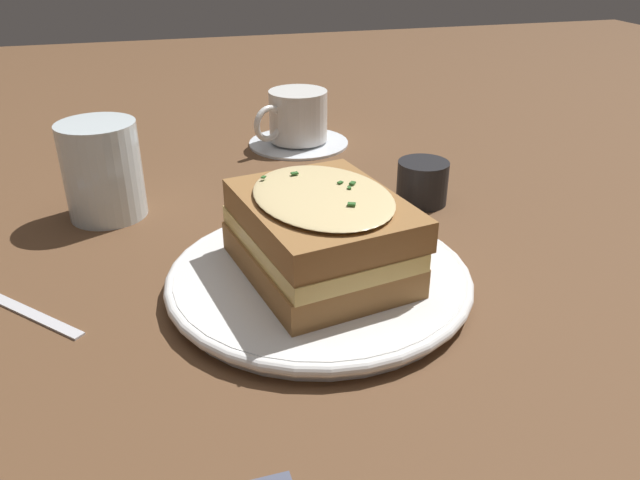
% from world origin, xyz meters
% --- Properties ---
extents(ground_plane, '(2.40, 2.40, 0.00)m').
position_xyz_m(ground_plane, '(0.00, 0.00, 0.00)').
color(ground_plane, brown).
extents(dinner_plate, '(0.24, 0.24, 0.02)m').
position_xyz_m(dinner_plate, '(-0.01, -0.00, 0.01)').
color(dinner_plate, white).
rests_on(dinner_plate, ground_plane).
extents(sandwich, '(0.14, 0.16, 0.07)m').
position_xyz_m(sandwich, '(-0.01, -0.00, 0.05)').
color(sandwich, olive).
rests_on(sandwich, dinner_plate).
extents(teacup_with_saucer, '(0.13, 0.13, 0.07)m').
position_xyz_m(teacup_with_saucer, '(0.06, 0.35, 0.03)').
color(teacup_with_saucer, white).
rests_on(teacup_with_saucer, ground_plane).
extents(water_glass, '(0.07, 0.07, 0.09)m').
position_xyz_m(water_glass, '(-0.17, 0.19, 0.05)').
color(water_glass, silver).
rests_on(water_glass, ground_plane).
extents(condiment_pot, '(0.05, 0.05, 0.04)m').
position_xyz_m(condiment_pot, '(0.14, 0.14, 0.02)').
color(condiment_pot, black).
rests_on(condiment_pot, ground_plane).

